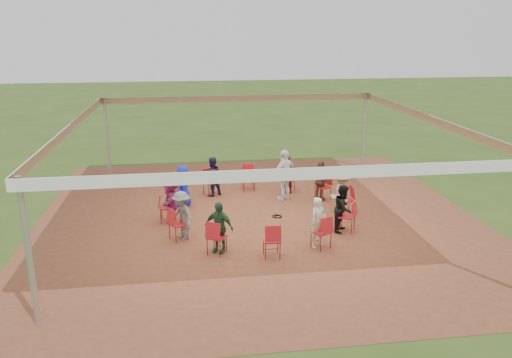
{
  "coord_description": "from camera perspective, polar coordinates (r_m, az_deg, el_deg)",
  "views": [
    {
      "loc": [
        -1.99,
        -13.89,
        5.52
      ],
      "look_at": [
        -0.02,
        0.3,
        1.13
      ],
      "focal_mm": 35.0,
      "sensor_mm": 36.0,
      "label": 1
    }
  ],
  "objects": [
    {
      "name": "person_seated_7",
      "position": [
        12.67,
        -4.28,
        -5.5
      ],
      "size": [
        0.88,
        0.75,
        1.34
      ],
      "primitive_type": "imported",
      "rotation": [
        0.0,
        0.0,
        -0.54
      ],
      "color": "#234E31",
      "rests_on": "ground"
    },
    {
      "name": "person_seated_2",
      "position": [
        17.14,
        3.58,
        0.58
      ],
      "size": [
        0.58,
        0.53,
        1.34
      ],
      "primitive_type": "imported",
      "rotation": [
        0.0,
        0.0,
        2.6
      ],
      "color": "#41101D",
      "rests_on": "ground"
    },
    {
      "name": "chair_11",
      "position": [
        14.17,
        10.36,
        -4.23
      ],
      "size": [
        0.59,
        0.59,
        0.9
      ],
      "primitive_type": null,
      "rotation": [
        0.0,
        0.0,
        1.03
      ],
      "color": "red",
      "rests_on": "ground"
    },
    {
      "name": "chair_3",
      "position": [
        17.46,
        -0.87,
        0.15
      ],
      "size": [
        0.43,
        0.45,
        0.9
      ],
      "primitive_type": null,
      "rotation": [
        0.0,
        0.0,
        3.13
      ],
      "color": "red",
      "rests_on": "ground"
    },
    {
      "name": "person_seated_1",
      "position": [
        16.46,
        7.39,
        -0.23
      ],
      "size": [
        0.73,
        0.88,
        1.34
      ],
      "primitive_type": "imported",
      "rotation": [
        0.0,
        0.0,
        2.08
      ],
      "color": "brown",
      "rests_on": "ground"
    },
    {
      "name": "person_seated_4",
      "position": [
        15.97,
        -8.29,
        -0.81
      ],
      "size": [
        0.65,
        0.75,
        1.34
      ],
      "primitive_type": "imported",
      "rotation": [
        0.0,
        0.0,
        -2.11
      ],
      "color": "#151EB8",
      "rests_on": "ground"
    },
    {
      "name": "chair_5",
      "position": [
        16.1,
        -8.62,
        -1.53
      ],
      "size": [
        0.59,
        0.59,
        0.9
      ],
      "primitive_type": null,
      "rotation": [
        0.0,
        0.0,
        -2.11
      ],
      "color": "red",
      "rests_on": "ground"
    },
    {
      "name": "person_seated_5",
      "position": [
        14.77,
        -9.71,
        -2.38
      ],
      "size": [
        0.48,
        1.25,
        1.34
      ],
      "primitive_type": "imported",
      "rotation": [
        0.0,
        0.0,
        -1.59
      ],
      "color": "#862053",
      "rests_on": "ground"
    },
    {
      "name": "chair_2",
      "position": [
        17.31,
        3.7,
        -0.04
      ],
      "size": [
        0.59,
        0.59,
        0.9
      ],
      "primitive_type": null,
      "rotation": [
        0.0,
        0.0,
        2.6
      ],
      "color": "red",
      "rests_on": "ground"
    },
    {
      "name": "ground",
      "position": [
        15.08,
        0.24,
        -4.44
      ],
      "size": [
        80.0,
        80.0,
        0.0
      ],
      "primitive_type": "plane",
      "color": "#2F4916",
      "rests_on": "ground"
    },
    {
      "name": "person_seated_3",
      "position": [
        16.87,
        -5.04,
        0.28
      ],
      "size": [
        0.75,
        0.64,
        1.34
      ],
      "primitive_type": "imported",
      "rotation": [
        0.0,
        0.0,
        -2.63
      ],
      "color": "#1F193B",
      "rests_on": "ground"
    },
    {
      "name": "laptop",
      "position": [
        15.34,
        9.23,
        -1.76
      ],
      "size": [
        0.28,
        0.35,
        0.24
      ],
      "rotation": [
        0.0,
        0.0,
        1.55
      ],
      "color": "#B7B7BC",
      "rests_on": "ground"
    },
    {
      "name": "person_seated_6",
      "position": [
        13.54,
        -8.47,
        -4.12
      ],
      "size": [
        0.8,
        0.97,
        1.34
      ],
      "primitive_type": "imported",
      "rotation": [
        0.0,
        0.0,
        -1.06
      ],
      "color": "slate",
      "rests_on": "ground"
    },
    {
      "name": "dirt_patch",
      "position": [
        15.08,
        0.24,
        -4.42
      ],
      "size": [
        13.0,
        13.0,
        0.0
      ],
      "primitive_type": "plane",
      "color": "brown",
      "rests_on": "ground"
    },
    {
      "name": "chair_6",
      "position": [
        14.85,
        -10.13,
        -3.22
      ],
      "size": [
        0.45,
        0.43,
        0.9
      ],
      "primitive_type": null,
      "rotation": [
        0.0,
        0.0,
        -1.59
      ],
      "color": "red",
      "rests_on": "ground"
    },
    {
      "name": "cable_coil",
      "position": [
        15.14,
        2.45,
        -4.3
      ],
      "size": [
        0.32,
        0.32,
        0.03
      ],
      "rotation": [
        0.0,
        0.0,
        0.11
      ],
      "color": "black",
      "rests_on": "ground"
    },
    {
      "name": "chair_10",
      "position": [
        13.03,
        7.46,
        -6.02
      ],
      "size": [
        0.58,
        0.59,
        0.9
      ],
      "primitive_type": null,
      "rotation": [
        0.0,
        0.0,
        0.51
      ],
      "color": "red",
      "rests_on": "ground"
    },
    {
      "name": "person_seated_9",
      "position": [
        14.11,
        9.93,
        -3.31
      ],
      "size": [
        0.66,
        0.75,
        1.34
      ],
      "primitive_type": "imported",
      "rotation": [
        0.0,
        0.0,
        1.03
      ],
      "color": "black",
      "rests_on": "ground"
    },
    {
      "name": "standing_person",
      "position": [
        16.39,
        3.31,
        0.47
      ],
      "size": [
        1.1,
        1.01,
        1.7
      ],
      "primitive_type": "imported",
      "rotation": [
        0.0,
        0.0,
        3.79
      ],
      "color": "silver",
      "rests_on": "ground"
    },
    {
      "name": "chair_8",
      "position": [
        12.66,
        -4.51,
        -6.63
      ],
      "size": [
        0.59,
        0.59,
        0.9
      ],
      "primitive_type": null,
      "rotation": [
        0.0,
        0.0,
        -0.54
      ],
      "color": "red",
      "rests_on": "ground"
    },
    {
      "name": "chair_4",
      "position": [
        17.03,
        -5.24,
        -0.36
      ],
      "size": [
        0.58,
        0.59,
        0.9
      ],
      "primitive_type": null,
      "rotation": [
        0.0,
        0.0,
        -2.63
      ],
      "color": "red",
      "rests_on": "ground"
    },
    {
      "name": "person_seated_8",
      "position": [
        13.03,
        7.13,
        -4.94
      ],
      "size": [
        0.58,
        0.52,
        1.34
      ],
      "primitive_type": "imported",
      "rotation": [
        0.0,
        0.0,
        0.51
      ],
      "color": "beige",
      "rests_on": "ground"
    },
    {
      "name": "chair_1",
      "position": [
        16.61,
        7.66,
        -0.91
      ],
      "size": [
        0.59,
        0.58,
        0.9
      ],
      "primitive_type": null,
      "rotation": [
        0.0,
        0.0,
        2.08
      ],
      "color": "red",
      "rests_on": "ground"
    },
    {
      "name": "chair_7",
      "position": [
        13.58,
        -8.88,
        -5.12
      ],
      "size": [
        0.59,
        0.58,
        0.9
      ],
      "primitive_type": null,
      "rotation": [
        0.0,
        0.0,
        -1.06
      ],
      "color": "red",
      "rests_on": "ground"
    },
    {
      "name": "chair_9",
      "position": [
        12.45,
        1.81,
        -7.01
      ],
      "size": [
        0.43,
        0.45,
        0.9
      ],
      "primitive_type": null,
      "rotation": [
        0.0,
        0.0,
        -0.02
      ],
      "color": "red",
      "rests_on": "ground"
    },
    {
      "name": "chair_0",
      "position": [
        15.48,
        10.19,
        -2.37
      ],
      "size": [
        0.45,
        0.43,
        0.9
      ],
      "primitive_type": null,
      "rotation": [
        0.0,
        0.0,
        1.55
      ],
      "color": "red",
      "rests_on": "ground"
    },
    {
      "name": "person_seated_0",
      "position": [
        15.37,
        9.8,
        -1.6
      ],
      "size": [
        0.44,
        0.87,
        1.34
      ],
      "primitive_type": "imported",
      "rotation": [
        0.0,
        0.0,
        1.55
      ],
      "color": "#9D8B66",
      "rests_on": "ground"
    },
    {
      "name": "tent",
      "position": [
        14.39,
        0.25,
        4.39
      ],
      "size": [
        10.33,
        10.33,
        3.0
      ],
      "color": "#B2B2B7",
      "rests_on": "ground"
    }
  ]
}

